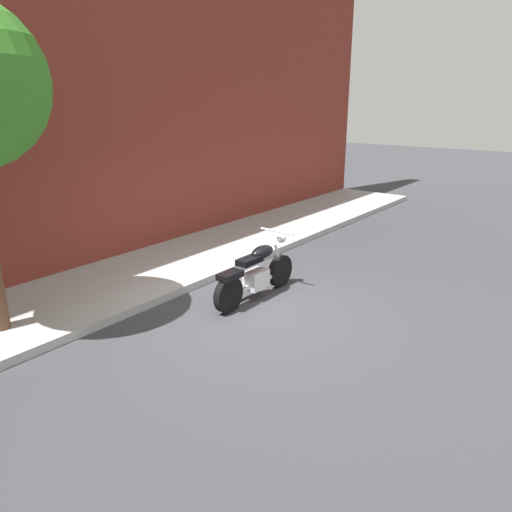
{
  "coord_description": "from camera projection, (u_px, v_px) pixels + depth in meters",
  "views": [
    {
      "loc": [
        -5.68,
        -4.46,
        3.33
      ],
      "look_at": [
        0.51,
        0.31,
        0.78
      ],
      "focal_mm": 33.85,
      "sensor_mm": 36.0,
      "label": 1
    }
  ],
  "objects": [
    {
      "name": "ground_plane",
      "position": [
        252.0,
        312.0,
        7.89
      ],
      "size": [
        60.0,
        60.0,
        0.0
      ],
      "primitive_type": "plane",
      "color": "#38383D"
    },
    {
      "name": "sidewalk",
      "position": [
        145.0,
        274.0,
        9.42
      ],
      "size": [
        21.0,
        2.44,
        0.14
      ],
      "primitive_type": "cube",
      "color": "#A8A8A8",
      "rests_on": "ground"
    },
    {
      "name": "building_facade",
      "position": [
        74.0,
        21.0,
        8.84
      ],
      "size": [
        21.0,
        0.5,
        9.36
      ],
      "primitive_type": "cube",
      "color": "maroon",
      "rests_on": "ground"
    },
    {
      "name": "motorcycle",
      "position": [
        256.0,
        274.0,
        8.32
      ],
      "size": [
        2.06,
        0.7,
        1.1
      ],
      "color": "black",
      "rests_on": "ground"
    }
  ]
}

